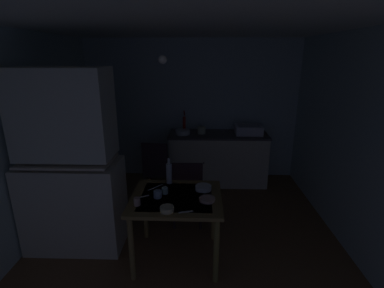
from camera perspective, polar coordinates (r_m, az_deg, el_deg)
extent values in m
plane|color=brown|center=(3.69, -0.96, -18.63)|extent=(5.10, 5.10, 0.00)
cube|color=silver|center=(5.18, 0.04, 6.76)|extent=(3.79, 0.10, 2.44)
cube|color=silver|center=(3.74, -31.47, 0.03)|extent=(0.10, 4.20, 2.44)
cube|color=silver|center=(3.59, 30.77, -0.51)|extent=(0.10, 4.20, 2.44)
cube|color=white|center=(3.01, -1.21, 23.47)|extent=(3.79, 4.20, 0.10)
cube|color=beige|center=(3.64, -22.20, -11.14)|extent=(1.07, 0.57, 1.03)
cube|color=silver|center=(3.29, -24.30, 5.51)|extent=(0.99, 0.48, 0.94)
cube|color=beige|center=(3.40, -23.44, -3.07)|extent=(0.97, 0.51, 0.02)
cube|color=beige|center=(5.04, 5.13, -2.98)|extent=(1.64, 0.60, 0.85)
cube|color=#544C4A|center=(4.90, 5.27, 1.88)|extent=(1.67, 0.63, 0.03)
sphere|color=#2D2823|center=(4.72, 2.36, -3.79)|extent=(0.02, 0.02, 0.02)
cube|color=silver|center=(4.94, 11.16, 2.81)|extent=(0.44, 0.34, 0.15)
cube|color=black|center=(4.92, 11.21, 3.61)|extent=(0.38, 0.28, 0.01)
cylinder|color=#B21E19|center=(4.91, -1.56, 3.84)|extent=(0.05, 0.05, 0.28)
cylinder|color=#B21E19|center=(4.82, -1.62, 4.80)|extent=(0.03, 0.12, 0.03)
cylinder|color=#A61C18|center=(4.93, -1.54, 6.15)|extent=(0.02, 0.16, 0.12)
cylinder|color=white|center=(4.84, -1.87, 2.40)|extent=(0.24, 0.24, 0.08)
cylinder|color=beige|center=(4.88, 1.91, 2.76)|extent=(0.14, 0.14, 0.12)
cube|color=olive|center=(3.07, -3.14, -10.67)|extent=(0.95, 0.83, 0.04)
cube|color=silver|center=(3.06, -3.15, -10.39)|extent=(0.74, 0.65, 0.00)
cylinder|color=olive|center=(3.04, -11.94, -19.70)|extent=(0.06, 0.06, 0.71)
cylinder|color=olive|center=(2.97, 4.86, -20.40)|extent=(0.06, 0.06, 0.71)
cylinder|color=brown|center=(3.61, -9.26, -13.07)|extent=(0.06, 0.06, 0.71)
cylinder|color=olive|center=(3.55, 4.35, -13.45)|extent=(0.06, 0.06, 0.71)
cube|color=#2C1F20|center=(3.82, -0.84, -9.52)|extent=(0.40, 0.40, 0.03)
cube|color=#2F1C1F|center=(3.55, -0.97, -7.33)|extent=(0.38, 0.03, 0.46)
cylinder|color=#2C1F20|center=(4.08, 1.71, -11.34)|extent=(0.04, 0.04, 0.43)
cylinder|color=#2C1F20|center=(4.09, -3.16, -11.27)|extent=(0.04, 0.04, 0.43)
cylinder|color=#2C1F20|center=(3.78, 1.72, -13.80)|extent=(0.04, 0.04, 0.43)
cylinder|color=#2C1F20|center=(3.80, -3.57, -13.72)|extent=(0.04, 0.04, 0.43)
cube|color=#2B2427|center=(4.52, -6.73, -5.48)|extent=(0.43, 0.43, 0.03)
cube|color=#2D2028|center=(4.25, -7.43, -3.11)|extent=(0.38, 0.06, 0.51)
cylinder|color=#2B2427|center=(4.73, -4.13, -7.27)|extent=(0.04, 0.04, 0.41)
cylinder|color=#2B2427|center=(4.80, -8.15, -7.02)|extent=(0.04, 0.04, 0.41)
cylinder|color=#2B2427|center=(4.42, -4.97, -9.09)|extent=(0.04, 0.04, 0.41)
cylinder|color=#2B2427|center=(4.50, -9.26, -8.77)|extent=(0.04, 0.04, 0.41)
cylinder|color=white|center=(3.19, 2.27, -8.68)|extent=(0.18, 0.18, 0.05)
cylinder|color=tan|center=(2.97, 3.01, -10.91)|extent=(0.16, 0.16, 0.03)
cylinder|color=beige|center=(2.79, -5.00, -12.75)|extent=(0.13, 0.13, 0.05)
cylinder|color=#9EB2C6|center=(3.04, -6.85, -9.85)|extent=(0.09, 0.09, 0.08)
cylinder|color=#ADD1C1|center=(3.11, -5.45, -9.18)|extent=(0.07, 0.07, 0.07)
cylinder|color=tan|center=(2.93, -10.84, -11.17)|extent=(0.07, 0.07, 0.08)
cylinder|color=#B7BCC1|center=(3.31, -4.58, -5.89)|extent=(0.07, 0.07, 0.24)
cylinder|color=#B7BCC1|center=(3.25, -4.65, -3.41)|extent=(0.03, 0.03, 0.07)
cube|color=silver|center=(3.27, -7.26, -8.53)|extent=(0.15, 0.17, 0.00)
cube|color=beige|center=(2.78, -1.21, -13.33)|extent=(0.14, 0.05, 0.00)
cube|color=beige|center=(3.09, -9.86, -10.29)|extent=(0.14, 0.09, 0.00)
sphere|color=#F9EFCC|center=(2.82, -5.86, 16.37)|extent=(0.08, 0.08, 0.08)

